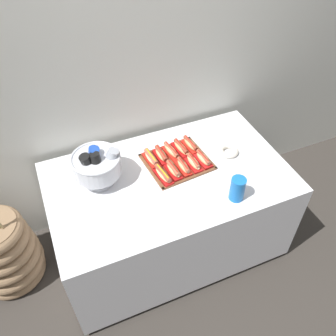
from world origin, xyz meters
The scene contains 18 objects.
ground_plane centered at (0.00, 0.00, 0.00)m, with size 10.00×10.00×0.00m, color #38332D.
back_wall centered at (0.00, 0.56, 1.30)m, with size 6.00×0.10×2.60m, color beige.
buffet_table centered at (0.00, 0.00, 0.39)m, with size 1.55×0.92×0.74m.
floor_vase centered at (-1.14, 0.20, 0.27)m, with size 0.49×0.49×1.14m.
serving_tray centered at (0.10, 0.10, 0.74)m, with size 0.44×0.39×0.01m.
hot_dog_0 centered at (-0.04, 0.00, 0.77)m, with size 0.08×0.19×0.06m.
hot_dog_1 centered at (0.03, 0.01, 0.78)m, with size 0.07×0.16×0.06m.
hot_dog_2 centered at (0.11, 0.02, 0.77)m, with size 0.06×0.16×0.06m.
hot_dog_3 centered at (0.18, 0.02, 0.78)m, with size 0.07×0.16×0.06m.
hot_dog_4 centered at (0.26, 0.03, 0.78)m, with size 0.08×0.16×0.06m.
hot_dog_5 centered at (-0.06, 0.17, 0.78)m, with size 0.08×0.18×0.06m.
hot_dog_6 centered at (0.02, 0.17, 0.78)m, with size 0.07×0.16×0.06m.
hot_dog_7 centered at (0.09, 0.18, 0.78)m, with size 0.08×0.18×0.06m.
hot_dog_8 centered at (0.17, 0.19, 0.77)m, with size 0.08×0.18×0.06m.
hot_dog_9 centered at (0.24, 0.19, 0.77)m, with size 0.08×0.17×0.06m.
punch_bowl centered at (-0.42, 0.14, 0.88)m, with size 0.30×0.30×0.26m.
cup_stack centered at (0.30, -0.32, 0.82)m, with size 0.09×0.09×0.16m.
donut centered at (0.46, 0.05, 0.76)m, with size 0.14×0.14×0.03m.
Camera 1 is at (-0.62, -1.46, 2.37)m, focal length 38.06 mm.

